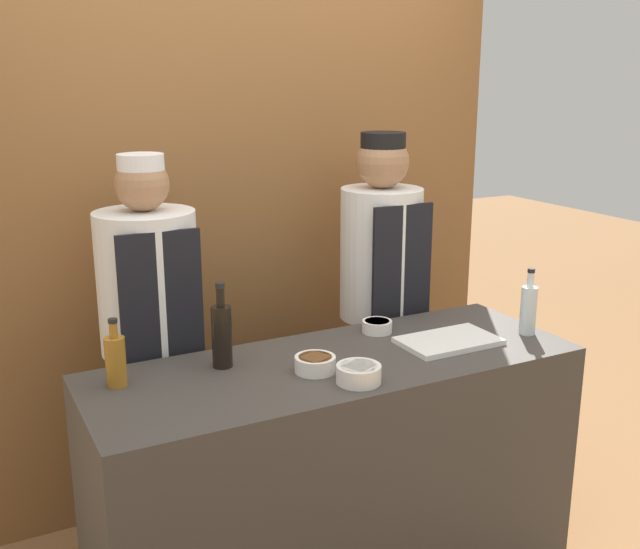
% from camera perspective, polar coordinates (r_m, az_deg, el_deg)
% --- Properties ---
extents(cabinet_wall, '(2.53, 0.18, 2.40)m').
position_cam_1_polar(cabinet_wall, '(3.35, -6.64, 3.30)').
color(cabinet_wall, brown).
rests_on(cabinet_wall, ground_plane).
extents(counter, '(1.72, 0.61, 0.92)m').
position_cam_1_polar(counter, '(2.80, 1.21, -15.41)').
color(counter, '#3D3833').
rests_on(counter, ground_plane).
extents(sauce_bowl_brown, '(0.14, 0.14, 0.05)m').
position_cam_1_polar(sauce_bowl_brown, '(2.50, -0.37, -6.77)').
color(sauce_bowl_brown, white).
rests_on(sauce_bowl_brown, counter).
extents(sauce_bowl_yellow, '(0.11, 0.11, 0.05)m').
position_cam_1_polar(sauce_bowl_yellow, '(2.87, 4.37, -3.91)').
color(sauce_bowl_yellow, white).
rests_on(sauce_bowl_yellow, counter).
extents(sauce_bowl_orange, '(0.15, 0.15, 0.06)m').
position_cam_1_polar(sauce_bowl_orange, '(2.41, 2.97, -7.49)').
color(sauce_bowl_orange, white).
rests_on(sauce_bowl_orange, counter).
extents(cutting_board, '(0.36, 0.22, 0.02)m').
position_cam_1_polar(cutting_board, '(2.79, 9.76, -5.02)').
color(cutting_board, white).
rests_on(cutting_board, counter).
extents(bottle_clear, '(0.06, 0.06, 0.26)m').
position_cam_1_polar(bottle_clear, '(2.93, 15.60, -2.51)').
color(bottle_clear, silver).
rests_on(bottle_clear, counter).
extents(bottle_soy, '(0.07, 0.07, 0.29)m').
position_cam_1_polar(bottle_soy, '(2.53, -7.50, -4.53)').
color(bottle_soy, black).
rests_on(bottle_soy, counter).
extents(bottle_amber, '(0.07, 0.07, 0.22)m').
position_cam_1_polar(bottle_amber, '(2.45, -15.31, -6.28)').
color(bottle_amber, '#9E661E').
rests_on(bottle_amber, counter).
extents(chef_left, '(0.37, 0.37, 1.61)m').
position_cam_1_polar(chef_left, '(2.90, -12.64, -5.81)').
color(chef_left, '#28282D').
rests_on(chef_left, ground_plane).
extents(chef_right, '(0.35, 0.35, 1.65)m').
position_cam_1_polar(chef_right, '(3.27, 4.59, -2.45)').
color(chef_right, '#28282D').
rests_on(chef_right, ground_plane).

